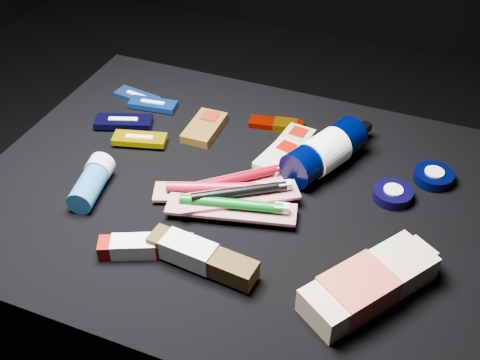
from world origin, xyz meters
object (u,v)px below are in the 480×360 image
at_px(toothpaste_carton_red, 142,247).
at_px(lotion_bottle, 325,152).
at_px(bodywash_bottle, 367,285).
at_px(deodorant_stick, 92,182).

bearing_deg(toothpaste_carton_red, lotion_bottle, 33.17).
height_order(bodywash_bottle, toothpaste_carton_red, bodywash_bottle).
relative_size(lotion_bottle, bodywash_bottle, 0.99).
distance_m(lotion_bottle, toothpaste_carton_red, 0.42).
bearing_deg(toothpaste_carton_red, bodywash_bottle, -16.24).
xyz_separation_m(lotion_bottle, bodywash_bottle, (0.15, -0.30, -0.01)).
bearing_deg(lotion_bottle, toothpaste_carton_red, -98.99).
bearing_deg(lotion_bottle, deodorant_stick, -124.39).
bearing_deg(deodorant_stick, lotion_bottle, 20.78).
relative_size(bodywash_bottle, deodorant_stick, 1.82).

